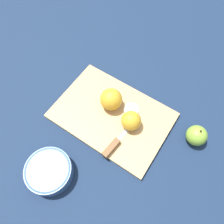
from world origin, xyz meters
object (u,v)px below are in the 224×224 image
(apple_half_right, at_px, (131,120))
(bowl, at_px, (49,171))
(apple_half_left, at_px, (111,99))
(knife, at_px, (113,146))
(apple_whole, at_px, (197,135))

(apple_half_right, distance_m, bowl, 0.33)
(apple_half_left, distance_m, apple_half_right, 0.11)
(apple_half_right, xyz_separation_m, knife, (-0.01, -0.11, -0.03))
(apple_half_left, distance_m, bowl, 0.33)
(knife, relative_size, apple_whole, 2.08)
(apple_whole, height_order, bowl, apple_whole)
(apple_half_right, relative_size, knife, 0.41)
(apple_whole, bearing_deg, knife, -141.05)
(apple_half_left, xyz_separation_m, apple_half_right, (0.11, -0.03, -0.01))
(apple_half_right, bearing_deg, knife, -83.30)
(knife, xyz_separation_m, bowl, (-0.13, -0.19, 0.00))
(apple_half_right, height_order, knife, apple_half_right)
(apple_whole, distance_m, bowl, 0.52)
(apple_half_right, height_order, apple_whole, apple_half_right)
(apple_whole, bearing_deg, bowl, -134.05)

